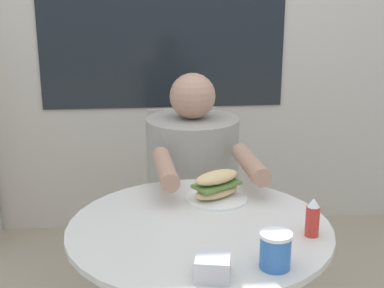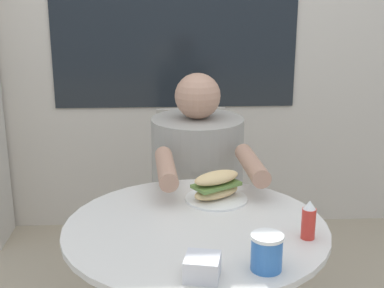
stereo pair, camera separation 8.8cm
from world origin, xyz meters
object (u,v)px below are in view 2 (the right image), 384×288
at_px(cafe_table, 196,278).
at_px(diner_chair, 193,179).
at_px(seated_diner, 198,218).
at_px(sandwich_on_plate, 216,188).
at_px(drink_cup, 267,252).
at_px(condiment_bottle, 309,220).

height_order(cafe_table, diner_chair, diner_chair).
height_order(diner_chair, seated_diner, seated_diner).
relative_size(diner_chair, sandwich_on_plate, 3.95).
distance_m(sandwich_on_plate, drink_cup, 0.50).
bearing_deg(condiment_bottle, diner_chair, 105.07).
distance_m(drink_cup, condiment_bottle, 0.24).
bearing_deg(seated_diner, drink_cup, 94.30).
relative_size(sandwich_on_plate, condiment_bottle, 1.81).
relative_size(drink_cup, condiment_bottle, 0.83).
bearing_deg(cafe_table, drink_cup, -58.24).
relative_size(diner_chair, condiment_bottle, 7.15).
relative_size(seated_diner, condiment_bottle, 9.12).
bearing_deg(condiment_bottle, seated_diner, 111.25).
relative_size(seated_diner, drink_cup, 10.95).
distance_m(cafe_table, drink_cup, 0.41).
bearing_deg(condiment_bottle, cafe_table, 162.72).
height_order(cafe_table, sandwich_on_plate, sandwich_on_plate).
bearing_deg(sandwich_on_plate, cafe_table, -112.14).
distance_m(seated_diner, condiment_bottle, 0.85).
distance_m(seated_diner, drink_cup, 0.97).
xyz_separation_m(seated_diner, drink_cup, (0.13, -0.91, 0.31)).
distance_m(cafe_table, seated_diner, 0.63).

